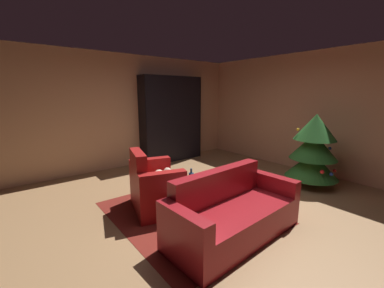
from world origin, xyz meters
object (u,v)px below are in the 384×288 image
at_px(couch_red, 232,214).
at_px(coffee_table, 193,193).
at_px(armchair_red, 154,188).
at_px(bottle_on_table, 191,179).
at_px(book_stack_on_table, 192,185).
at_px(bookshelf_unit, 175,119).
at_px(decorated_tree, 313,149).

bearing_deg(couch_red, coffee_table, -170.08).
xyz_separation_m(couch_red, coffee_table, (-0.66, -0.12, 0.09)).
bearing_deg(couch_red, armchair_red, -161.47).
relative_size(coffee_table, bottle_on_table, 2.71).
xyz_separation_m(armchair_red, book_stack_on_table, (0.55, 0.31, 0.14)).
distance_m(bookshelf_unit, coffee_table, 3.38).
distance_m(coffee_table, bottle_on_table, 0.25).
bearing_deg(couch_red, bookshelf_unit, 156.48).
bearing_deg(book_stack_on_table, coffee_table, -9.14).
height_order(bottle_on_table, decorated_tree, decorated_tree).
height_order(armchair_red, bottle_on_table, armchair_red).
bearing_deg(bottle_on_table, armchair_red, -135.18).
distance_m(armchair_red, coffee_table, 0.66).
bearing_deg(decorated_tree, coffee_table, -99.30).
relative_size(armchair_red, book_stack_on_table, 4.83).
relative_size(couch_red, coffee_table, 2.51).
bearing_deg(bookshelf_unit, couch_red, -23.52).
distance_m(book_stack_on_table, decorated_tree, 2.69).
bearing_deg(bookshelf_unit, bottle_on_table, -29.92).
bearing_deg(book_stack_on_table, decorated_tree, 79.87).
bearing_deg(couch_red, bottle_on_table, -179.31).
distance_m(bookshelf_unit, armchair_red, 3.09).
xyz_separation_m(couch_red, book_stack_on_table, (-0.70, -0.11, 0.20)).
bearing_deg(bookshelf_unit, armchair_red, -40.72).
xyz_separation_m(armchair_red, bottle_on_table, (0.41, 0.41, 0.18)).
distance_m(couch_red, bottle_on_table, 0.87).
height_order(couch_red, book_stack_on_table, couch_red).
bearing_deg(coffee_table, couch_red, 9.92).
xyz_separation_m(book_stack_on_table, decorated_tree, (0.47, 2.63, 0.25)).
height_order(armchair_red, coffee_table, armchair_red).
bearing_deg(decorated_tree, armchair_red, -109.11).
distance_m(bottle_on_table, decorated_tree, 2.61).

